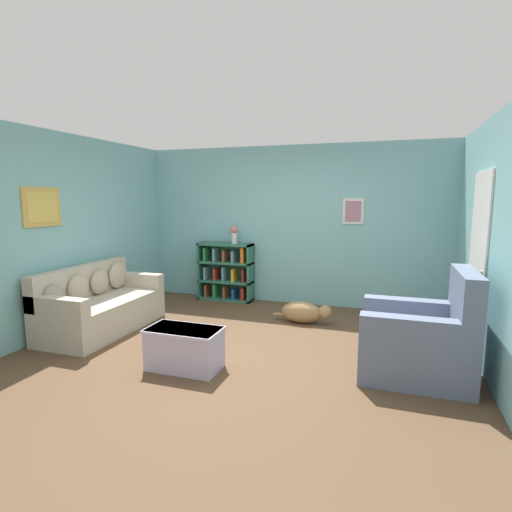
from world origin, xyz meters
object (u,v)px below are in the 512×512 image
object	(u,v)px
couch	(100,306)
dog	(304,312)
recliner_chair	(422,340)
coffee_table	(184,347)
bookshelf	(226,272)
vase	(234,234)

from	to	relation	value
couch	dog	distance (m)	2.79
recliner_chair	coffee_table	xyz separation A→B (m)	(-2.32, -0.59, -0.14)
bookshelf	dog	distance (m)	1.81
recliner_chair	vase	xyz separation A→B (m)	(-2.84, 2.15, 0.78)
couch	dog	world-z (taller)	couch
couch	bookshelf	bearing A→B (deg)	63.75
coffee_table	vase	world-z (taller)	vase
couch	coffee_table	bearing A→B (deg)	-24.01
coffee_table	dog	world-z (taller)	coffee_table
recliner_chair	bookshelf	bearing A→B (deg)	144.19
vase	couch	bearing A→B (deg)	-120.19
bookshelf	coffee_table	xyz separation A→B (m)	(0.69, -2.76, -0.25)
recliner_chair	coffee_table	world-z (taller)	recliner_chair
dog	recliner_chair	bearing A→B (deg)	-41.90
dog	bookshelf	bearing A→B (deg)	150.87
recliner_chair	coffee_table	distance (m)	2.39
couch	recliner_chair	bearing A→B (deg)	-2.25
bookshelf	vase	bearing A→B (deg)	-6.67
dog	couch	bearing A→B (deg)	-155.77
bookshelf	vase	xyz separation A→B (m)	(0.17, -0.02, 0.67)
couch	vase	xyz separation A→B (m)	(1.16, 1.99, 0.83)
couch	bookshelf	world-z (taller)	bookshelf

